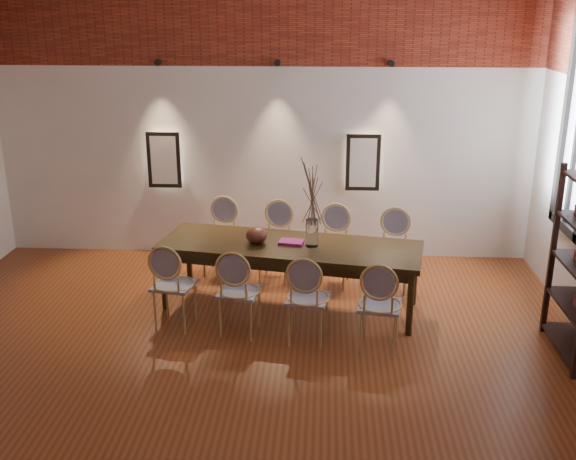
# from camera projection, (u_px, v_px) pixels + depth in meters

# --- Properties ---
(floor) EXTENTS (7.00, 7.00, 0.02)m
(floor) POSITION_uv_depth(u_px,v_px,m) (228.00, 394.00, 5.94)
(floor) COLOR brown
(floor) RESTS_ON ground
(wall_back) EXTENTS (7.00, 0.10, 4.00)m
(wall_back) POSITION_uv_depth(u_px,v_px,m) (263.00, 106.00, 8.64)
(wall_back) COLOR silver
(wall_back) RESTS_ON ground
(brick_band_back) EXTENTS (7.00, 0.02, 1.50)m
(brick_band_back) POSITION_uv_depth(u_px,v_px,m) (261.00, 3.00, 8.17)
(brick_band_back) COLOR maroon
(brick_band_back) RESTS_ON ground
(niche_left) EXTENTS (0.36, 0.06, 0.66)m
(niche_left) POSITION_uv_depth(u_px,v_px,m) (164.00, 160.00, 8.84)
(niche_left) COLOR #FFEAC6
(niche_left) RESTS_ON wall_back
(niche_right) EXTENTS (0.36, 0.06, 0.66)m
(niche_right) POSITION_uv_depth(u_px,v_px,m) (363.00, 162.00, 8.70)
(niche_right) COLOR #FFEAC6
(niche_right) RESTS_ON wall_back
(spot_fixture_left) EXTENTS (0.08, 0.10, 0.08)m
(spot_fixture_left) POSITION_uv_depth(u_px,v_px,m) (158.00, 62.00, 8.41)
(spot_fixture_left) COLOR black
(spot_fixture_left) RESTS_ON wall_back
(spot_fixture_mid) EXTENTS (0.08, 0.10, 0.08)m
(spot_fixture_mid) POSITION_uv_depth(u_px,v_px,m) (277.00, 63.00, 8.33)
(spot_fixture_mid) COLOR black
(spot_fixture_mid) RESTS_ON wall_back
(spot_fixture_right) EXTENTS (0.08, 0.10, 0.08)m
(spot_fixture_right) POSITION_uv_depth(u_px,v_px,m) (391.00, 63.00, 8.25)
(spot_fixture_right) COLOR black
(spot_fixture_right) RESTS_ON wall_back
(dining_table) EXTENTS (2.97, 1.40, 0.75)m
(dining_table) POSITION_uv_depth(u_px,v_px,m) (290.00, 276.00, 7.50)
(dining_table) COLOR black
(dining_table) RESTS_ON floor
(chair_near_a) EXTENTS (0.51, 0.51, 0.94)m
(chair_near_a) POSITION_uv_depth(u_px,v_px,m) (174.00, 285.00, 7.02)
(chair_near_a) COLOR tan
(chair_near_a) RESTS_ON floor
(chair_near_b) EXTENTS (0.51, 0.51, 0.94)m
(chair_near_b) POSITION_uv_depth(u_px,v_px,m) (240.00, 291.00, 6.86)
(chair_near_b) COLOR tan
(chair_near_b) RESTS_ON floor
(chair_near_c) EXTENTS (0.51, 0.51, 0.94)m
(chair_near_c) POSITION_uv_depth(u_px,v_px,m) (308.00, 298.00, 6.71)
(chair_near_c) COLOR tan
(chair_near_c) RESTS_ON floor
(chair_near_d) EXTENTS (0.51, 0.51, 0.94)m
(chair_near_d) POSITION_uv_depth(u_px,v_px,m) (380.00, 305.00, 6.55)
(chair_near_d) COLOR tan
(chair_near_d) RESTS_ON floor
(chair_far_a) EXTENTS (0.51, 0.51, 0.94)m
(chair_far_a) POSITION_uv_depth(u_px,v_px,m) (220.00, 239.00, 8.38)
(chair_far_a) COLOR tan
(chair_far_a) RESTS_ON floor
(chair_far_b) EXTENTS (0.51, 0.51, 0.94)m
(chair_far_b) POSITION_uv_depth(u_px,v_px,m) (275.00, 243.00, 8.23)
(chair_far_b) COLOR tan
(chair_far_b) RESTS_ON floor
(chair_far_c) EXTENTS (0.51, 0.51, 0.94)m
(chair_far_c) POSITION_uv_depth(u_px,v_px,m) (333.00, 248.00, 8.07)
(chair_far_c) COLOR tan
(chair_far_c) RESTS_ON floor
(chair_far_d) EXTENTS (0.51, 0.51, 0.94)m
(chair_far_d) POSITION_uv_depth(u_px,v_px,m) (393.00, 253.00, 7.92)
(chair_far_d) COLOR tan
(chair_far_d) RESTS_ON floor
(vase) EXTENTS (0.14, 0.14, 0.30)m
(vase) POSITION_uv_depth(u_px,v_px,m) (312.00, 233.00, 7.28)
(vase) COLOR silver
(vase) RESTS_ON dining_table
(dried_branches) EXTENTS (0.50, 0.50, 0.70)m
(dried_branches) POSITION_uv_depth(u_px,v_px,m) (312.00, 193.00, 7.13)
(dried_branches) COLOR brown
(dried_branches) RESTS_ON vase
(bowl) EXTENTS (0.24, 0.24, 0.18)m
(bowl) POSITION_uv_depth(u_px,v_px,m) (256.00, 235.00, 7.38)
(bowl) COLOR #56281B
(bowl) RESTS_ON dining_table
(book) EXTENTS (0.29, 0.22, 0.03)m
(book) POSITION_uv_depth(u_px,v_px,m) (291.00, 242.00, 7.39)
(book) COLOR #891063
(book) RESTS_ON dining_table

